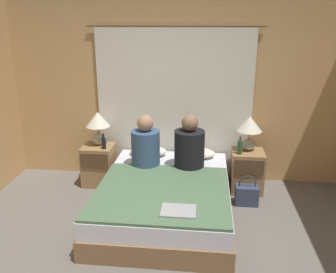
# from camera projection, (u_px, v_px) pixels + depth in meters

# --- Properties ---
(ground_plane) EXTENTS (16.00, 16.00, 0.00)m
(ground_plane) POSITION_uv_depth(u_px,v_px,m) (154.00, 265.00, 3.36)
(ground_plane) COLOR #66605B
(wall_back) EXTENTS (4.72, 0.06, 2.50)m
(wall_back) POSITION_uv_depth(u_px,v_px,m) (174.00, 92.00, 4.93)
(wall_back) COLOR tan
(wall_back) RESTS_ON ground_plane
(curtain_panel) EXTENTS (2.34, 0.03, 2.15)m
(curtain_panel) POSITION_uv_depth(u_px,v_px,m) (174.00, 106.00, 4.93)
(curtain_panel) COLOR silver
(curtain_panel) RESTS_ON ground_plane
(bed) EXTENTS (1.50, 2.02, 0.42)m
(bed) POSITION_uv_depth(u_px,v_px,m) (165.00, 198.00, 4.19)
(bed) COLOR olive
(bed) RESTS_ON ground_plane
(nightstand_left) EXTENTS (0.42, 0.41, 0.56)m
(nightstand_left) POSITION_uv_depth(u_px,v_px,m) (99.00, 165.00, 4.97)
(nightstand_left) COLOR #937047
(nightstand_left) RESTS_ON ground_plane
(nightstand_right) EXTENTS (0.42, 0.41, 0.56)m
(nightstand_right) POSITION_uv_depth(u_px,v_px,m) (247.00, 171.00, 4.76)
(nightstand_right) COLOR #937047
(nightstand_right) RESTS_ON ground_plane
(lamp_left) EXTENTS (0.33, 0.33, 0.46)m
(lamp_left) POSITION_uv_depth(u_px,v_px,m) (98.00, 124.00, 4.85)
(lamp_left) COLOR #B2A899
(lamp_left) RESTS_ON nightstand_left
(lamp_right) EXTENTS (0.33, 0.33, 0.46)m
(lamp_right) POSITION_uv_depth(u_px,v_px,m) (249.00, 128.00, 4.64)
(lamp_right) COLOR #B2A899
(lamp_right) RESTS_ON nightstand_right
(pillow_left) EXTENTS (0.51, 0.32, 0.12)m
(pillow_left) POSITION_uv_depth(u_px,v_px,m) (148.00, 151.00, 4.91)
(pillow_left) COLOR silver
(pillow_left) RESTS_ON bed
(pillow_right) EXTENTS (0.51, 0.32, 0.12)m
(pillow_right) POSITION_uv_depth(u_px,v_px,m) (196.00, 153.00, 4.84)
(pillow_right) COLOR silver
(pillow_right) RESTS_ON bed
(blanket_on_bed) EXTENTS (1.44, 1.39, 0.03)m
(blanket_on_bed) POSITION_uv_depth(u_px,v_px,m) (162.00, 191.00, 3.85)
(blanket_on_bed) COLOR #4C6B4C
(blanket_on_bed) RESTS_ON bed
(person_left_in_bed) EXTENTS (0.36, 0.36, 0.67)m
(person_left_in_bed) POSITION_uv_depth(u_px,v_px,m) (146.00, 145.00, 4.49)
(person_left_in_bed) COLOR #38517A
(person_left_in_bed) RESTS_ON bed
(person_right_in_bed) EXTENTS (0.38, 0.38, 0.69)m
(person_right_in_bed) POSITION_uv_depth(u_px,v_px,m) (189.00, 147.00, 4.43)
(person_right_in_bed) COLOR black
(person_right_in_bed) RESTS_ON bed
(beer_bottle_on_left_stand) EXTENTS (0.06, 0.06, 0.21)m
(beer_bottle_on_left_stand) POSITION_uv_depth(u_px,v_px,m) (104.00, 143.00, 4.75)
(beer_bottle_on_left_stand) COLOR black
(beer_bottle_on_left_stand) RESTS_ON nightstand_left
(beer_bottle_on_right_stand) EXTENTS (0.06, 0.06, 0.24)m
(beer_bottle_on_right_stand) POSITION_uv_depth(u_px,v_px,m) (240.00, 147.00, 4.56)
(beer_bottle_on_right_stand) COLOR #2D4C28
(beer_bottle_on_right_stand) RESTS_ON nightstand_right
(laptop_on_bed) EXTENTS (0.34, 0.26, 0.02)m
(laptop_on_bed) POSITION_uv_depth(u_px,v_px,m) (178.00, 211.00, 3.42)
(laptop_on_bed) COLOR #9EA0A5
(laptop_on_bed) RESTS_ON blanket_on_bed
(handbag_on_floor) EXTENTS (0.28, 0.17, 0.39)m
(handbag_on_floor) POSITION_uv_depth(u_px,v_px,m) (247.00, 195.00, 4.44)
(handbag_on_floor) COLOR #333D56
(handbag_on_floor) RESTS_ON ground_plane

